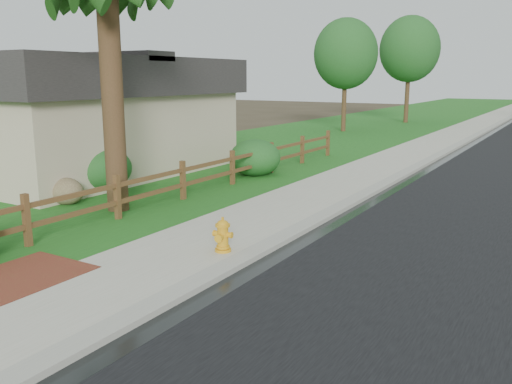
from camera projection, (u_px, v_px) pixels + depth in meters
The scene contains 15 objects.
ground at pixel (156, 293), 8.41m from camera, with size 120.00×120.00×0.00m, color #39311F.
curb at pixel (499, 124), 37.52m from camera, with size 0.40×90.00×0.12m, color gray.
wet_gutter at pixel (504, 125), 37.35m from camera, with size 0.50×90.00×0.00m, color black.
sidewalk at pixel (479, 123), 38.18m from camera, with size 2.20×90.00×0.10m, color #A8A692.
grass_strip at pixel (451, 122), 39.14m from camera, with size 1.60×90.00×0.06m, color #195117.
lawn_near at pixel (381, 120), 41.76m from camera, with size 9.00×90.00×0.04m, color #195117.
brick_patch at pixel (10, 283), 8.67m from camera, with size 1.60×2.40×0.11m, color maroon.
ranch_fence at pixel (209, 172), 15.46m from camera, with size 0.12×16.92×1.10m.
house at pixel (51, 111), 19.39m from camera, with size 10.60×9.60×4.05m.
fire_hydrant at pixel (223, 236), 10.04m from camera, with size 0.43×0.35×0.66m.
boulder at pixel (65, 191), 14.14m from camera, with size 1.07×0.81×0.72m, color brown.
shrub_b at pixel (98, 168), 15.66m from camera, with size 1.96×1.96×1.37m, color #204D1B.
shrub_c at pixel (255, 158), 18.15m from camera, with size 1.72×1.72×1.24m, color #204D1B.
tree_near_left at pixel (346, 54), 31.83m from camera, with size 3.76×3.76×6.66m.
tree_mid_left at pixel (410, 49), 37.93m from camera, with size 4.17×4.17×7.46m.
Camera 1 is at (5.40, -5.96, 3.30)m, focal length 38.00 mm.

